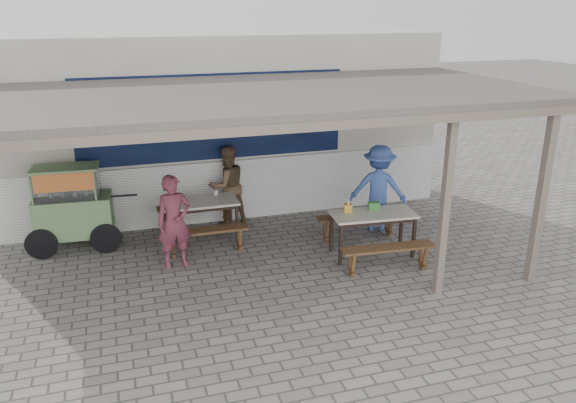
% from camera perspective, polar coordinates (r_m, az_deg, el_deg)
% --- Properties ---
extents(ground, '(60.00, 60.00, 0.00)m').
position_cam_1_polar(ground, '(8.57, -2.05, -8.66)').
color(ground, slate).
rests_on(ground, ground).
extents(back_wall, '(9.00, 1.28, 3.50)m').
position_cam_1_polar(back_wall, '(11.30, -7.02, 7.45)').
color(back_wall, beige).
rests_on(back_wall, ground).
extents(warung_roof, '(9.00, 4.21, 2.81)m').
position_cam_1_polar(warung_roof, '(8.54, -3.79, 10.50)').
color(warung_roof, '#5A514D').
rests_on(warung_roof, ground).
extents(table_left, '(1.33, 0.72, 0.75)m').
position_cam_1_polar(table_left, '(10.07, -8.96, -0.35)').
color(table_left, silver).
rests_on(table_left, ground).
extents(bench_left_street, '(1.43, 0.29, 0.45)m').
position_cam_1_polar(bench_left_street, '(9.60, -8.29, -3.46)').
color(bench_left_street, brown).
rests_on(bench_left_street, ground).
extents(bench_left_wall, '(1.43, 0.29, 0.45)m').
position_cam_1_polar(bench_left_wall, '(10.77, -9.36, -0.93)').
color(bench_left_wall, brown).
rests_on(bench_left_wall, ground).
extents(table_right, '(1.45, 0.76, 0.75)m').
position_cam_1_polar(table_right, '(9.47, 8.63, -1.62)').
color(table_right, silver).
rests_on(table_right, ground).
extents(bench_right_street, '(1.52, 0.40, 0.45)m').
position_cam_1_polar(bench_right_street, '(8.99, 10.13, -5.17)').
color(bench_right_street, brown).
rests_on(bench_right_street, ground).
extents(bench_right_wall, '(1.52, 0.40, 0.45)m').
position_cam_1_polar(bench_right_wall, '(10.21, 7.12, -1.96)').
color(bench_right_wall, brown).
rests_on(bench_right_wall, ground).
extents(vendor_cart, '(1.88, 0.80, 1.48)m').
position_cam_1_polar(vendor_cart, '(10.26, -21.13, -0.31)').
color(vendor_cart, '#698E5E').
rests_on(vendor_cart, ground).
extents(patron_street_side, '(0.60, 0.43, 1.53)m').
position_cam_1_polar(patron_street_side, '(9.10, -11.48, -2.03)').
color(patron_street_side, brown).
rests_on(patron_street_side, ground).
extents(patron_wall_side, '(0.87, 0.76, 1.54)m').
position_cam_1_polar(patron_wall_side, '(10.75, -6.17, 1.61)').
color(patron_wall_side, brown).
rests_on(patron_wall_side, ground).
extents(patron_right_table, '(1.21, 1.05, 1.63)m').
position_cam_1_polar(patron_right_table, '(10.53, 9.19, 1.35)').
color(patron_right_table, '#4162B6').
rests_on(patron_right_table, ground).
extents(tissue_box, '(0.17, 0.17, 0.13)m').
position_cam_1_polar(tissue_box, '(9.44, 6.13, -0.63)').
color(tissue_box, gold).
rests_on(tissue_box, table_right).
extents(donation_box, '(0.21, 0.16, 0.13)m').
position_cam_1_polar(donation_box, '(9.60, 8.72, -0.42)').
color(donation_box, '#397A36').
rests_on(donation_box, table_right).
extents(condiment_jar, '(0.07, 0.07, 0.08)m').
position_cam_1_polar(condiment_jar, '(10.30, -7.32, 0.91)').
color(condiment_jar, silver).
rests_on(condiment_jar, table_left).
extents(condiment_bowl, '(0.26, 0.26, 0.05)m').
position_cam_1_polar(condiment_bowl, '(10.07, -10.90, 0.19)').
color(condiment_bowl, white).
rests_on(condiment_bowl, table_left).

